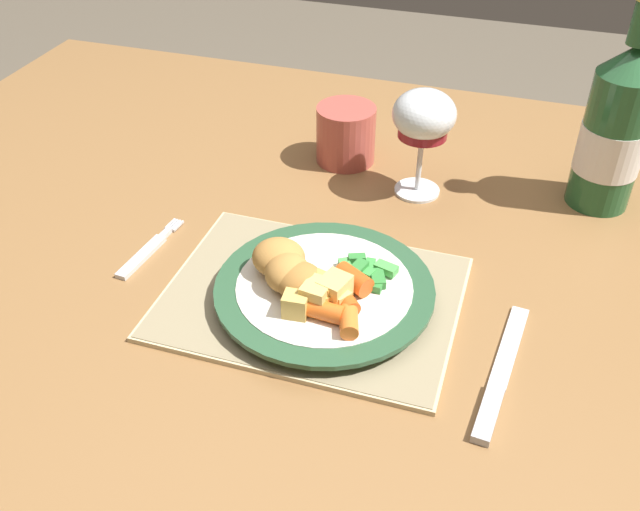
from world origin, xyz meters
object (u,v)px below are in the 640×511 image
Objects in this scene: fork at (146,252)px; drinking_cup at (346,133)px; wine_glass at (424,119)px; bottle at (615,130)px; table_knife at (498,381)px; dining_table at (300,283)px; dinner_plate at (324,291)px.

drinking_cup is (0.16, 0.29, 0.04)m from fork.
wine_glass is 1.75× the size of drinking_cup.
bottle is at bearing -0.63° from drinking_cup.
fork is 0.65× the size of table_knife.
drinking_cup is at bearing 155.49° from wine_glass.
wine_glass is at bearing -167.93° from bottle.
table_knife is at bearing -103.11° from bottle.
table_knife is 0.36m from wine_glass.
bottle is (0.35, 0.18, 0.19)m from dining_table.
fork is at bearing -150.84° from bottle.
table_knife is 1.33× the size of wine_glass.
dining_table is at bearing 120.32° from dinner_plate.
bottle reaches higher than fork.
fork is 0.46× the size of bottle.
wine_glass reaches higher than dinner_plate.
bottle is at bearing 29.16° from fork.
bottle is 0.35m from drinking_cup.
fork is 0.86× the size of wine_glass.
dinner_plate is 0.32m from drinking_cup.
dining_table is 0.44m from bottle.
dinner_plate is 0.42m from bottle.
dining_table is at bearing -92.02° from drinking_cup.
drinking_cup is at bearing 87.98° from dining_table.
bottle is at bearing 76.89° from table_knife.
bottle is at bearing 27.18° from dining_table.
bottle reaches higher than dinner_plate.
dinner_plate is (0.07, -0.12, 0.10)m from dining_table.
fork is 0.33m from drinking_cup.
fork is at bearing -139.95° from wine_glass.
fork is 0.38m from wine_glass.
drinking_cup is at bearing 60.40° from fork.
bottle reaches higher than table_knife.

